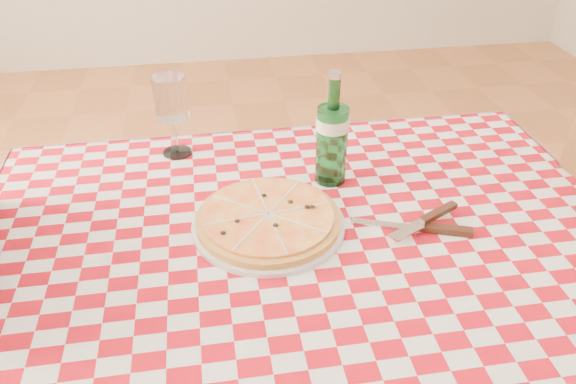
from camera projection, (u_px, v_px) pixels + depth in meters
The scene contains 6 objects.
dining_table at pixel (302, 271), 1.16m from camera, with size 1.20×0.80×0.75m.
tablecloth at pixel (303, 235), 1.11m from camera, with size 1.30×0.90×0.01m, color #9C0915.
pizza_plate at pixel (268, 219), 1.11m from camera, with size 0.31×0.31×0.04m, color #BB883E, non-canonical shape.
water_bottle at pixel (332, 129), 1.19m from camera, with size 0.07×0.07×0.26m, color #186027, non-canonical shape.
wine_glass at pixel (173, 116), 1.31m from camera, with size 0.08×0.08×0.20m, color white, non-canonical shape.
cutlery at pixel (421, 224), 1.10m from camera, with size 0.25×0.21×0.03m, color silver, non-canonical shape.
Camera 1 is at (-0.17, -0.85, 1.44)m, focal length 35.00 mm.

